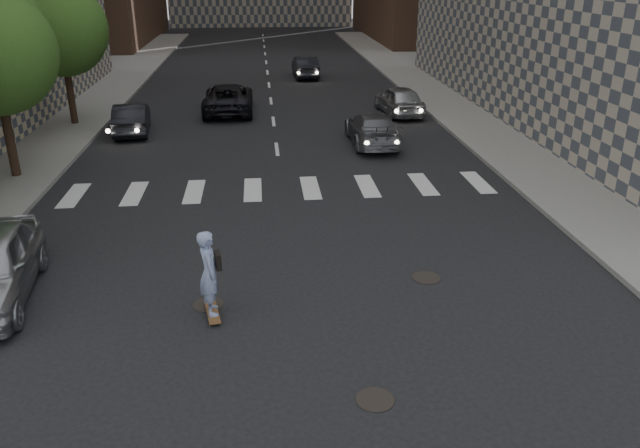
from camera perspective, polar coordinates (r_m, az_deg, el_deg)
The scene contains 12 objects.
ground at distance 13.54m, azimuth -1.93°, elevation -9.52°, with size 160.00×160.00×0.00m, color black.
sidewalk_right at distance 35.62m, azimuth 20.05°, elevation 9.82°, with size 13.00×80.00×0.15m, color gray.
tree_c at distance 31.91m, azimuth -22.53°, elevation 16.49°, with size 4.20×4.20×6.60m.
manhole_a at distance 11.63m, azimuth 5.06°, elevation -15.70°, with size 0.70×0.70×0.02m, color black.
manhole_b at distance 14.61m, azimuth -10.17°, elevation -7.25°, with size 0.70×0.70×0.02m, color black.
manhole_c at distance 15.75m, azimuth 9.68°, elevation -4.86°, with size 0.70×0.70×0.02m, color black.
skateboarder at distance 13.65m, azimuth -10.05°, elevation -4.41°, with size 0.58×1.06×2.05m.
traffic_car_a at distance 30.13m, azimuth -16.84°, elevation 9.25°, with size 1.45×4.16×1.37m, color black.
traffic_car_b at distance 27.11m, azimuth 4.79°, elevation 8.71°, with size 1.92×4.72×1.37m, color slate.
traffic_car_c at distance 33.33m, azimuth -8.37°, elevation 11.31°, with size 2.47×5.35×1.49m, color black.
traffic_car_d at distance 32.88m, azimuth 7.25°, elevation 11.20°, with size 1.74×4.33×1.48m, color #ADB0B5.
traffic_car_e at distance 43.74m, azimuth -1.36°, elevation 14.17°, with size 1.49×4.27×1.41m, color black.
Camera 1 is at (-0.67, -11.43, 7.23)m, focal length 35.00 mm.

